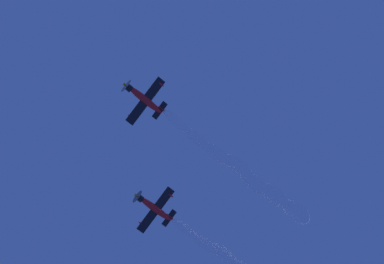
% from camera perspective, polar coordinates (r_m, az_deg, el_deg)
% --- Properties ---
extents(airplane_lead, '(7.54, 7.77, 3.47)m').
position_cam_1_polar(airplane_lead, '(96.43, -4.39, 3.02)').
color(airplane_lead, red).
extents(airplane_left_wingman, '(7.53, 7.91, 3.19)m').
position_cam_1_polar(airplane_left_wingman, '(102.07, -3.47, -6.80)').
color(airplane_left_wingman, red).
extents(smoke_trail_lead, '(29.47, 14.88, 5.66)m').
position_cam_1_polar(smoke_trail_lead, '(103.03, 5.64, -4.38)').
color(smoke_trail_lead, white).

